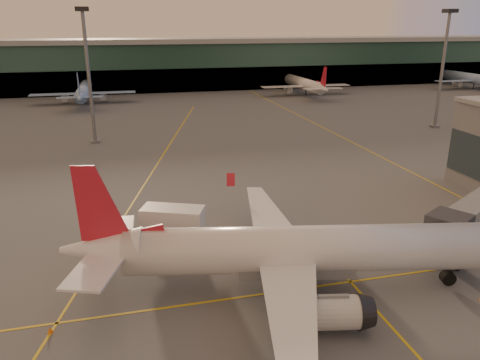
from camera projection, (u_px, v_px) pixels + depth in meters
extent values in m
plane|color=#4C4F54|center=(322.00, 321.00, 37.61)|extent=(600.00, 600.00, 0.00)
cube|color=gold|center=(300.00, 289.00, 42.20)|extent=(80.00, 0.25, 0.01)
cube|color=gold|center=(154.00, 169.00, 76.62)|extent=(31.30, 115.98, 0.01)
cube|color=gold|center=(319.00, 126.00, 108.89)|extent=(0.25, 160.00, 0.01)
cube|color=#19382D|center=(160.00, 67.00, 165.49)|extent=(400.00, 18.00, 16.00)
cube|color=gray|center=(159.00, 41.00, 162.68)|extent=(400.00, 20.00, 1.60)
cube|color=black|center=(163.00, 81.00, 158.96)|extent=(400.00, 1.00, 8.00)
cylinder|color=slate|center=(89.00, 79.00, 89.59)|extent=(0.70, 0.70, 25.00)
cube|color=black|center=(82.00, 9.00, 85.53)|extent=(2.40, 2.40, 0.80)
cube|color=slate|center=(95.00, 141.00, 93.50)|extent=(1.60, 1.60, 0.50)
cylinder|color=slate|center=(442.00, 72.00, 103.36)|extent=(0.70, 0.70, 25.00)
cube|color=black|center=(450.00, 11.00, 99.30)|extent=(2.40, 2.40, 0.80)
cube|color=slate|center=(435.00, 126.00, 107.28)|extent=(1.60, 1.60, 0.50)
cylinder|color=white|center=(309.00, 249.00, 40.78)|extent=(32.03, 10.51, 4.09)
cone|color=white|center=(102.00, 250.00, 39.96)|extent=(7.64, 5.23, 3.89)
cube|color=white|center=(96.00, 269.00, 36.63)|extent=(5.34, 7.33, 0.20)
cylinder|color=silver|center=(332.00, 312.00, 35.64)|extent=(4.73, 3.48, 2.66)
cylinder|color=black|center=(285.00, 298.00, 39.18)|extent=(2.09, 1.78, 1.84)
cylinder|color=black|center=(285.00, 292.00, 39.00)|extent=(0.37, 0.37, 1.12)
cube|color=white|center=(115.00, 231.00, 43.26)|extent=(3.73, 6.81, 0.20)
cylinder|color=silver|center=(304.00, 240.00, 47.42)|extent=(4.73, 3.48, 2.66)
cylinder|color=black|center=(278.00, 267.00, 44.22)|extent=(2.09, 1.78, 1.84)
cylinder|color=black|center=(278.00, 261.00, 44.04)|extent=(0.37, 0.37, 1.12)
cube|color=slate|center=(295.00, 263.00, 41.16)|extent=(10.56, 5.27, 1.64)
cylinder|color=black|center=(448.00, 278.00, 42.31)|extent=(1.43, 1.06, 1.29)
cube|color=#2D3035|center=(448.00, 230.00, 43.82)|extent=(4.66, 4.66, 3.00)
cube|color=#2D3035|center=(451.00, 254.00, 46.02)|extent=(1.60, 2.40, 2.40)
cylinder|color=black|center=(457.00, 267.00, 45.26)|extent=(0.80, 0.40, 0.80)
cylinder|color=black|center=(442.00, 256.00, 47.28)|extent=(0.80, 0.40, 0.80)
cube|color=red|center=(177.00, 244.00, 48.95)|extent=(4.21, 3.74, 1.63)
cube|color=silver|center=(173.00, 221.00, 48.18)|extent=(6.85, 4.93, 3.04)
cylinder|color=black|center=(155.00, 251.00, 48.11)|extent=(1.05, 0.73, 0.98)
cylinder|color=black|center=(192.00, 254.00, 47.56)|extent=(1.05, 0.73, 0.98)
cone|color=orange|center=(479.00, 263.00, 46.13)|extent=(0.43, 0.43, 0.55)
cube|color=orange|center=(478.00, 266.00, 46.22)|extent=(0.37, 0.37, 0.03)
cone|color=orange|center=(50.00, 330.00, 36.16)|extent=(0.41, 0.41, 0.53)
cube|color=orange|center=(50.00, 332.00, 36.24)|extent=(0.36, 0.36, 0.03)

